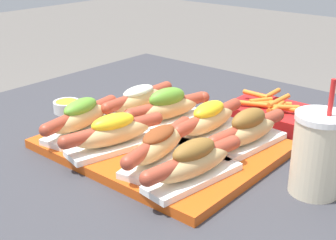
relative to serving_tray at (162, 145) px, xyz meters
The scene contains 12 objects.
serving_tray is the anchor object (origin of this frame).
hot_dog_0 0.18m from the serving_tray, 154.53° to the right, with size 0.09×0.22×0.07m.
hot_dog_1 0.11m from the serving_tray, 117.33° to the right, with size 0.10×0.22×0.07m.
hot_dog_2 0.10m from the serving_tray, 51.92° to the right, with size 0.09×0.22×0.06m.
hot_dog_3 0.18m from the serving_tray, 30.60° to the right, with size 0.08×0.22×0.08m.
hot_dog_4 0.17m from the serving_tray, 149.67° to the left, with size 0.06×0.23×0.07m.
hot_dog_5 0.11m from the serving_tray, 121.94° to the left, with size 0.10×0.22×0.08m.
hot_dog_6 0.11m from the serving_tray, 57.45° to the left, with size 0.06×0.23×0.07m.
hot_dog_7 0.18m from the serving_tray, 30.83° to the left, with size 0.08×0.23×0.08m.
sauce_bowl 0.32m from the serving_tray, behind, with size 0.07×0.07×0.03m.
drink_cup 0.32m from the serving_tray, ahead, with size 0.09×0.09×0.20m.
fries_basket 0.30m from the serving_tray, 70.74° to the left, with size 0.21×0.15×0.06m.
Camera 1 is at (0.62, -0.72, 1.13)m, focal length 50.00 mm.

